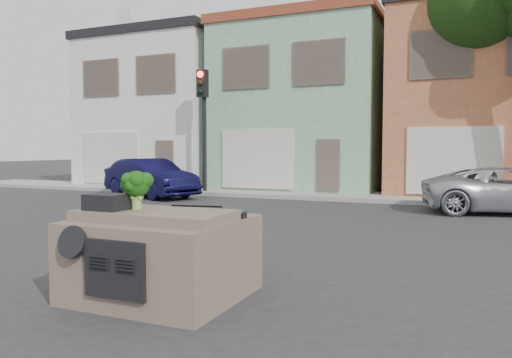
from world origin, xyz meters
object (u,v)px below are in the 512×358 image
Objects in this scene: silver_pickup at (509,213)px; broccoli at (136,190)px; navy_sedan at (151,197)px; traffic_signal at (203,132)px.

broccoli is at bearing 143.40° from silver_pickup.
silver_pickup is at bearing -67.68° from navy_sedan.
traffic_signal is (1.43, 1.68, 2.55)m from navy_sedan.
traffic_signal reaches higher than navy_sedan.
traffic_signal is at bearing 68.94° from silver_pickup.
broccoli reaches higher than navy_sedan.
traffic_signal is (-11.09, 1.63, 2.55)m from silver_pickup.
silver_pickup is (12.52, 0.05, 0.00)m from navy_sedan.
broccoli is at bearing -123.02° from navy_sedan.
traffic_signal reaches higher than broccoli.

